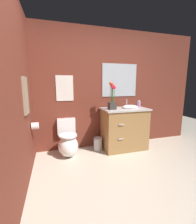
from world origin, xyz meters
TOP-DOWN VIEW (x-y plane):
  - ground_plane at (0.00, 0.00)m, footprint 9.00×9.00m
  - wall_back at (0.20, 1.77)m, footprint 4.20×0.05m
  - wall_left at (-1.37, 0.52)m, footprint 0.05×4.89m
  - toilet at (-0.74, 1.47)m, footprint 0.38×0.59m
  - vanity_cabinet at (0.45, 1.45)m, footprint 0.94×0.56m
  - flower_vase at (0.15, 1.41)m, footprint 0.14×0.14m
  - soap_bottle at (0.81, 1.49)m, footprint 0.07×0.07m
  - trash_bin at (-0.12, 1.50)m, footprint 0.18×0.18m
  - wall_poster at (-0.74, 1.74)m, footprint 0.34×0.01m
  - wall_mirror at (0.45, 1.74)m, footprint 0.80×0.01m
  - hanging_towel at (-1.33, 0.94)m, footprint 0.03×0.28m
  - toilet_paper_roll at (-1.28, 1.28)m, footprint 0.11×0.11m

SIDE VIEW (x-z plane):
  - ground_plane at x=0.00m, z-range 0.00..0.00m
  - trash_bin at x=-0.12m, z-range 0.00..0.27m
  - toilet at x=-0.74m, z-range -0.10..0.59m
  - vanity_cabinet at x=0.45m, z-range -0.08..0.97m
  - toilet_paper_roll at x=-1.28m, z-range 0.62..0.74m
  - soap_bottle at x=0.81m, z-range 0.86..1.02m
  - flower_vase at x=0.15m, z-range 0.81..1.35m
  - hanging_towel at x=-1.33m, z-range 0.95..1.47m
  - wall_back at x=0.20m, z-range 0.00..2.50m
  - wall_left at x=-1.37m, z-range 0.00..2.50m
  - wall_poster at x=-0.74m, z-range 1.03..1.54m
  - wall_mirror at x=0.45m, z-range 1.10..1.80m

